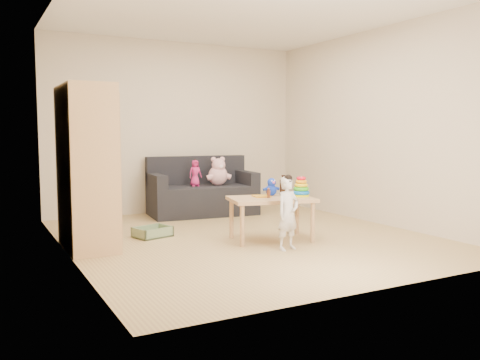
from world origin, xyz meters
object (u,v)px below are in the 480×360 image
wardrobe (86,168)px  play_table (271,219)px  toddler (288,214)px  sofa (203,200)px

wardrobe → play_table: size_ratio=1.84×
toddler → wardrobe: bearing=137.5°
wardrobe → play_table: wardrobe is taller
sofa → play_table: play_table is taller
wardrobe → toddler: (1.83, -1.07, -0.48)m
play_table → toddler: size_ratio=1.25×
toddler → sofa: bearing=74.8°
play_table → wardrobe: bearing=163.0°
sofa → play_table: (-0.04, -2.02, 0.03)m
wardrobe → play_table: (1.92, -0.59, -0.61)m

